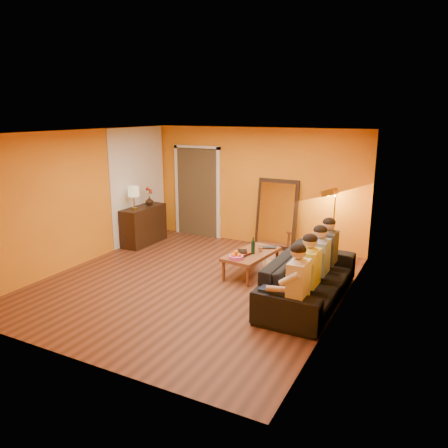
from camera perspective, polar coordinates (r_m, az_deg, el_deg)
The scene contains 27 objects.
room_shell at distance 7.68m, azimuth -2.77°, elevation 2.25°, with size 5.00×5.50×2.60m.
white_accent at distance 10.19m, azimuth -11.08°, elevation 5.03°, with size 0.02×1.90×2.58m, color white.
doorway_recess at distance 10.56m, azimuth -3.16°, elevation 4.23°, with size 1.06×0.30×2.10m, color #3F2D19.
door_jamb_left at distance 10.76m, azimuth -6.11°, elevation 4.36°, with size 0.08×0.06×2.20m, color white.
door_jamb_right at distance 10.18m, azimuth -0.72°, elevation 3.87°, with size 0.08×0.06×2.20m, color white.
door_header at distance 10.32m, azimuth -3.58°, elevation 9.98°, with size 1.22×0.06×0.08m, color white.
mirror_frame at distance 9.58m, azimuth 6.90°, elevation 1.31°, with size 0.92×0.06×1.52m, color black.
mirror_glass at distance 9.54m, azimuth 6.82°, elevation 1.26°, with size 0.78×0.02×1.36m, color white.
sideboard at distance 10.06m, azimuth -10.44°, elevation -0.15°, with size 0.44×1.18×0.85m, color black.
table_lamp at distance 9.69m, azimuth -11.70°, elevation 3.35°, with size 0.24×0.24×0.51m, color beige, non-canonical shape.
sofa at distance 7.09m, azimuth 11.06°, elevation -6.98°, with size 0.98×2.50×0.73m, color black.
coffee_table at distance 8.10m, azimuth 3.59°, elevation -5.15°, with size 0.62×1.22×0.42m, color brown, non-canonical shape.
floor_lamp at distance 8.97m, azimuth 14.11°, elevation -0.20°, with size 0.30×0.24×1.44m, color #AD8D32, non-canonical shape.
dog at distance 7.14m, azimuth 5.74°, elevation -7.13°, with size 0.33×0.52×0.61m, color #8D6240, non-canonical shape.
person_far_left at distance 6.08m, azimuth 9.66°, elevation -8.15°, with size 0.70×0.44×1.22m, color beige, non-canonical shape.
person_mid_left at distance 6.57m, azimuth 11.13°, elevation -6.46°, with size 0.70×0.44×1.22m, color #CBC943, non-canonical shape.
person_mid_right at distance 7.07m, azimuth 12.40°, elevation -5.00°, with size 0.70×0.44×1.22m, color #7E94C2, non-canonical shape.
person_far_right at distance 7.58m, azimuth 13.49°, elevation -3.74°, with size 0.70×0.44×1.22m, color #35363A, non-canonical shape.
fruit_bowl at distance 7.65m, azimuth 1.58°, elevation -4.00°, with size 0.26×0.26×0.16m, color #D84C9C, non-canonical shape.
wine_bottle at distance 7.92m, azimuth 3.82°, elevation -2.82°, with size 0.07×0.07×0.31m, color black.
tumbler at distance 8.08m, azimuth 4.74°, elevation -3.31°, with size 0.10×0.10×0.09m, color #B27F3F.
laptop at distance 8.27m, azimuth 5.74°, elevation -3.14°, with size 0.33×0.21×0.03m, color black.
book_lower at distance 7.92m, azimuth 1.84°, elevation -3.87°, with size 0.20×0.27×0.03m, color black.
book_mid at distance 7.92m, azimuth 1.94°, elevation -3.70°, with size 0.19×0.26×0.02m, color #A42912.
book_upper at distance 7.90m, azimuth 1.81°, elevation -3.59°, with size 0.17×0.22×0.02m, color black.
vase at distance 10.14m, azimuth -9.72°, elevation 3.01°, with size 0.18×0.18×0.19m, color black.
flowers at distance 10.10m, azimuth -9.78°, elevation 4.32°, with size 0.17×0.17×0.42m, color #A42912, non-canonical shape.
Camera 1 is at (3.76, -6.13, 2.93)m, focal length 35.00 mm.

